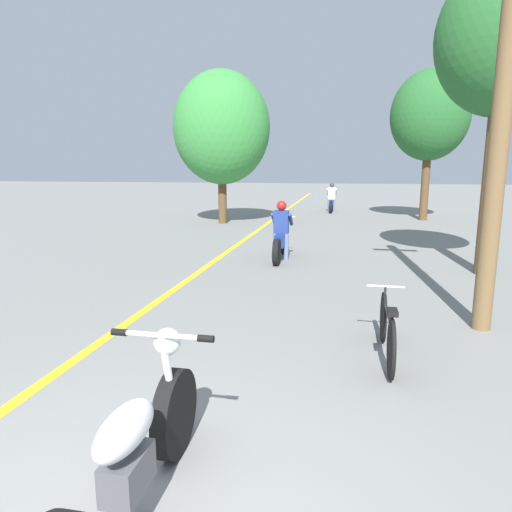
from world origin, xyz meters
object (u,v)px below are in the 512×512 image
roadside_tree_right_near (504,41)px  roadside_tree_right_far (430,116)px  roadside_tree_left (222,128)px  motorcycle_foreground (130,459)px  motorcycle_rider_lead (281,237)px  utility_pole (505,83)px  bicycle_parked (387,329)px  motorcycle_rider_far (332,201)px

roadside_tree_right_near → roadside_tree_right_far: bearing=87.9°
roadside_tree_left → motorcycle_foreground: (3.45, -14.76, -3.11)m
roadside_tree_right_near → motorcycle_rider_lead: (-4.21, 0.69, -3.90)m
utility_pole → bicycle_parked: utility_pole is taller
roadside_tree_right_far → roadside_tree_right_near: bearing=-92.1°
motorcycle_foreground → bicycle_parked: bearing=59.1°
utility_pole → roadside_tree_right_near: 3.78m
utility_pole → roadside_tree_right_far: 13.38m
motorcycle_rider_far → motorcycle_rider_lead: bearing=-93.7°
roadside_tree_right_far → motorcycle_rider_far: bearing=143.8°
roadside_tree_right_near → bicycle_parked: bearing=-115.8°
roadside_tree_right_near → motorcycle_rider_lead: bearing=170.7°
motorcycle_foreground → roadside_tree_right_far: bearing=76.0°
utility_pole → motorcycle_rider_far: 16.47m
roadside_tree_right_far → motorcycle_rider_lead: 10.85m
roadside_tree_left → motorcycle_rider_lead: 7.90m
utility_pole → motorcycle_foreground: utility_pole is taller
utility_pole → roadside_tree_right_far: utility_pole is taller
utility_pole → roadside_tree_right_far: bearing=84.5°
bicycle_parked → roadside_tree_right_far: bearing=79.8°
motorcycle_rider_far → utility_pole: bearing=-81.1°
roadside_tree_right_far → roadside_tree_left: roadside_tree_right_far is taller
utility_pole → motorcycle_rider_far: size_ratio=3.03×
roadside_tree_right_far → motorcycle_rider_far: 5.91m
motorcycle_rider_lead → motorcycle_rider_far: motorcycle_rider_far is taller
roadside_tree_right_near → motorcycle_rider_far: roadside_tree_right_near is taller
motorcycle_foreground → motorcycle_rider_lead: motorcycle_rider_lead is taller
roadside_tree_right_far → motorcycle_rider_far: size_ratio=2.93×
motorcycle_foreground → motorcycle_rider_far: (0.52, 20.14, 0.09)m
motorcycle_rider_far → bicycle_parked: size_ratio=1.21×
bicycle_parked → roadside_tree_left: bearing=113.4°
roadside_tree_right_far → motorcycle_rider_lead: (-4.57, -9.17, -3.58)m
motorcycle_rider_lead → roadside_tree_right_far: bearing=63.5°
utility_pole → motorcycle_foreground: 5.75m
roadside_tree_left → roadside_tree_right_far: bearing=18.5°
roadside_tree_left → motorcycle_rider_far: bearing=53.6°
bicycle_parked → utility_pole: bearing=42.8°
roadside_tree_right_far → bicycle_parked: roadside_tree_right_far is taller
roadside_tree_right_near → motorcycle_rider_far: 13.66m
motorcycle_foreground → motorcycle_rider_lead: 8.20m
roadside_tree_right_near → motorcycle_foreground: size_ratio=2.73×
bicycle_parked → motorcycle_foreground: bearing=-120.9°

